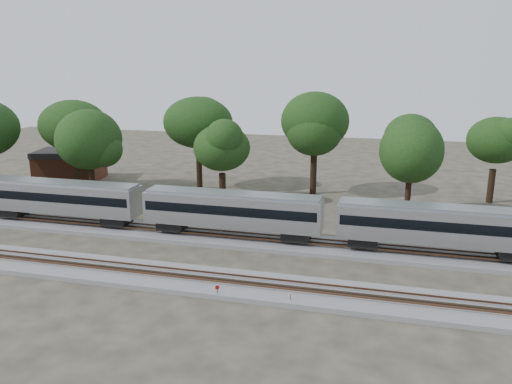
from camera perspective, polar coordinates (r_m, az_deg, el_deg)
ground at (r=44.14m, az=-5.94°, el=-8.03°), size 160.00×160.00×0.00m
track_far at (r=49.35m, az=-3.54°, el=-5.25°), size 160.00×5.00×0.73m
track_near at (r=40.65m, az=-7.92°, el=-9.83°), size 160.00×5.00×0.73m
train at (r=48.16m, az=-2.58°, el=-1.98°), size 90.65×3.13×4.61m
switch_stand_red at (r=37.57m, az=-4.44°, el=-11.10°), size 0.31×0.15×1.01m
switch_stand_white at (r=36.61m, az=3.94°, el=-11.89°), size 0.28×0.14×0.94m
switch_lever at (r=37.80m, az=0.51°, el=-11.72°), size 0.52×0.33×0.30m
brick_building at (r=79.27m, az=-20.49°, el=2.93°), size 10.44×8.37×4.44m
tree_1 at (r=71.18m, az=-20.15°, el=7.14°), size 8.99×8.99×12.68m
tree_2 at (r=64.85m, az=-18.55°, el=5.70°), size 7.94×7.94×11.19m
tree_3 at (r=68.01m, az=-6.66°, el=7.88°), size 9.31×9.31×13.12m
tree_4 at (r=60.99m, az=-3.93°, el=5.05°), size 7.03×7.03×9.91m
tree_5 at (r=65.25m, az=6.75°, el=8.06°), size 9.84×9.84×13.87m
tree_6 at (r=56.84m, az=17.32°, el=4.53°), size 7.82×7.82×11.02m
tree_7 at (r=67.40m, az=25.78°, el=5.34°), size 7.96×7.96×11.22m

